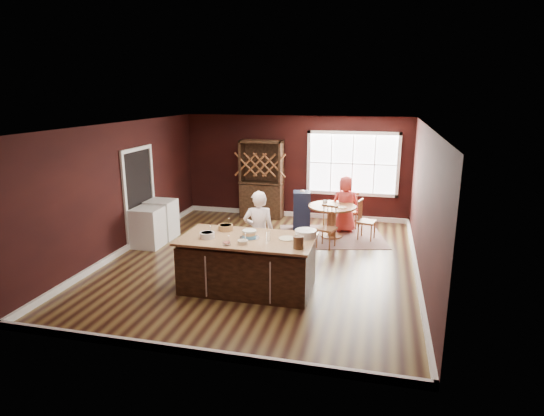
{
  "coord_description": "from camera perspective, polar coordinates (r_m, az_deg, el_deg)",
  "views": [
    {
      "loc": [
        2.22,
        -8.27,
        3.31
      ],
      "look_at": [
        0.15,
        0.24,
        1.05
      ],
      "focal_mm": 30.0,
      "sensor_mm": 36.0,
      "label": 1
    }
  ],
  "objects": [
    {
      "name": "chair_north",
      "position": [
        11.37,
        9.63,
        -0.2
      ],
      "size": [
        0.49,
        0.48,
        0.95
      ],
      "primitive_type": null,
      "rotation": [
        0.0,
        0.0,
        3.44
      ],
      "color": "#944D1F",
      "rests_on": "ground"
    },
    {
      "name": "table_plate",
      "position": [
        10.39,
        8.73,
        0.07
      ],
      "size": [
        0.22,
        0.22,
        0.02
      ],
      "primitive_type": "cylinder",
      "color": "beige",
      "rests_on": "dining_table"
    },
    {
      "name": "high_chair",
      "position": [
        11.05,
        3.74,
        -0.28
      ],
      "size": [
        0.48,
        0.48,
        1.01
      ],
      "primitive_type": null,
      "rotation": [
        0.0,
        0.0,
        0.19
      ],
      "color": "#15193B",
      "rests_on": "ground"
    },
    {
      "name": "drinking_glass",
      "position": [
        7.48,
        -0.47,
        -3.57
      ],
      "size": [
        0.07,
        0.07,
        0.14
      ],
      "primitive_type": "cylinder",
      "color": "silver",
      "rests_on": "kitchen_island"
    },
    {
      "name": "room_shell",
      "position": [
        8.79,
        -1.32,
        1.57
      ],
      "size": [
        7.0,
        7.0,
        7.0
      ],
      "color": "brown",
      "rests_on": "ground"
    },
    {
      "name": "toddler",
      "position": [
        10.97,
        3.9,
        1.26
      ],
      "size": [
        0.18,
        0.14,
        0.26
      ],
      "primitive_type": null,
      "color": "#8CA5BF",
      "rests_on": "high_chair"
    },
    {
      "name": "washer",
      "position": [
        10.25,
        -15.3,
        -2.38
      ],
      "size": [
        0.59,
        0.58,
        0.86
      ],
      "primitive_type": "cube",
      "color": "white",
      "rests_on": "ground"
    },
    {
      "name": "dinner_plate",
      "position": [
        7.57,
        1.89,
        -3.85
      ],
      "size": [
        0.28,
        0.28,
        0.02
      ],
      "primitive_type": "cylinder",
      "color": "beige",
      "rests_on": "kitchen_island"
    },
    {
      "name": "kitchen_island",
      "position": [
        7.81,
        -3.08,
        -7.11
      ],
      "size": [
        2.25,
        1.18,
        0.92
      ],
      "color": "black",
      "rests_on": "ground"
    },
    {
      "name": "hutch",
      "position": [
        12.11,
        -1.32,
        3.63
      ],
      "size": [
        1.13,
        0.47,
        2.07
      ],
      "primitive_type": "cube",
      "color": "#422616",
      "rests_on": "ground"
    },
    {
      "name": "baker",
      "position": [
        8.38,
        -1.68,
        -3.07
      ],
      "size": [
        0.64,
        0.5,
        1.57
      ],
      "primitive_type": "imported",
      "rotation": [
        0.0,
        0.0,
        3.37
      ],
      "color": "white",
      "rests_on": "ground"
    },
    {
      "name": "white_tub",
      "position": [
        7.68,
        4.26,
        -3.21
      ],
      "size": [
        0.37,
        0.37,
        0.13
      ],
      "primitive_type": "cylinder",
      "color": "white",
      "rests_on": "kitchen_island"
    },
    {
      "name": "layer_cake",
      "position": [
        7.62,
        -2.85,
        -3.29
      ],
      "size": [
        0.33,
        0.33,
        0.13
      ],
      "primitive_type": null,
      "color": "silver",
      "rests_on": "kitchen_island"
    },
    {
      "name": "bowl_blue",
      "position": [
        7.7,
        -8.13,
        -3.39
      ],
      "size": [
        0.25,
        0.25,
        0.1
      ],
      "primitive_type": "cylinder",
      "color": "white",
      "rests_on": "kitchen_island"
    },
    {
      "name": "window",
      "position": [
        11.9,
        10.08,
        5.49
      ],
      "size": [
        2.36,
        0.1,
        1.66
      ],
      "primitive_type": null,
      "color": "white",
      "rests_on": "room_shell"
    },
    {
      "name": "dining_table",
      "position": [
        10.61,
        7.55,
        -0.83
      ],
      "size": [
        1.1,
        1.1,
        0.75
      ],
      "color": "#986530",
      "rests_on": "ground"
    },
    {
      "name": "doorway",
      "position": [
        10.53,
        -16.26,
        1.34
      ],
      "size": [
        0.08,
        1.26,
        2.13
      ],
      "primitive_type": null,
      "color": "white",
      "rests_on": "room_shell"
    },
    {
      "name": "stoneware_crock",
      "position": [
        7.12,
        3.33,
        -4.32
      ],
      "size": [
        0.17,
        0.17,
        0.2
      ],
      "primitive_type": "cylinder",
      "color": "brown",
      "rests_on": "kitchen_island"
    },
    {
      "name": "chair_south",
      "position": [
        9.88,
        6.83,
        -2.37
      ],
      "size": [
        0.48,
        0.47,
        0.93
      ],
      "primitive_type": null,
      "rotation": [
        0.0,
        0.0,
        -0.29
      ],
      "color": "#975834",
      "rests_on": "ground"
    },
    {
      "name": "table_cup",
      "position": [
        10.66,
        6.67,
        0.73
      ],
      "size": [
        0.14,
        0.14,
        0.09
      ],
      "primitive_type": "imported",
      "rotation": [
        0.0,
        0.0,
        0.2
      ],
      "color": "white",
      "rests_on": "dining_table"
    },
    {
      "name": "bowl_pink",
      "position": [
        7.31,
        -5.71,
        -4.47
      ],
      "size": [
        0.14,
        0.14,
        0.05
      ],
      "primitive_type": "cylinder",
      "color": "white",
      "rests_on": "kitchen_island"
    },
    {
      "name": "bowl_olive",
      "position": [
        7.34,
        -3.68,
        -4.3
      ],
      "size": [
        0.17,
        0.17,
        0.06
      ],
      "primitive_type": "cylinder",
      "color": "white",
      "rests_on": "kitchen_island"
    },
    {
      "name": "dryer",
      "position": [
        10.78,
        -13.69,
        -1.37
      ],
      "size": [
        0.61,
        0.59,
        0.89
      ],
      "primitive_type": "cube",
      "color": "white",
      "rests_on": "ground"
    },
    {
      "name": "rug",
      "position": [
        10.76,
        7.45,
        -3.55
      ],
      "size": [
        2.74,
        2.34,
        0.01
      ],
      "primitive_type": "cube",
      "rotation": [
        0.0,
        0.0,
        0.24
      ],
      "color": "brown",
      "rests_on": "ground"
    },
    {
      "name": "seated_woman",
      "position": [
        11.03,
        9.18,
        0.5
      ],
      "size": [
        0.73,
        0.54,
        1.37
      ],
      "primitive_type": "imported",
      "rotation": [
        0.0,
        0.0,
        3.31
      ],
      "color": "#CB3C39",
      "rests_on": "ground"
    },
    {
      "name": "chair_east",
      "position": [
        10.57,
        11.83,
        -1.46
      ],
      "size": [
        0.45,
        0.47,
        0.93
      ],
      "primitive_type": null,
      "rotation": [
        0.0,
        0.0,
        1.34
      ],
      "color": "brown",
      "rests_on": "ground"
    },
    {
      "name": "bowl_yellow",
      "position": [
        8.07,
        -5.84,
        -2.46
      ],
      "size": [
        0.26,
        0.26,
        0.1
      ],
      "primitive_type": "cylinder",
      "color": "#A66539",
      "rests_on": "kitchen_island"
    }
  ]
}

